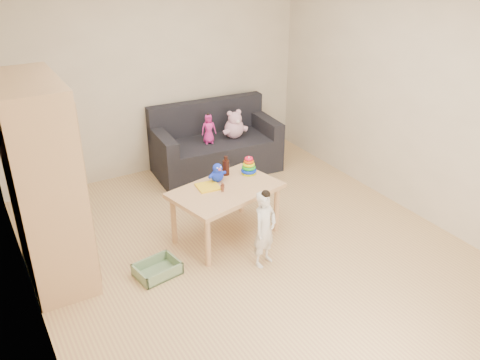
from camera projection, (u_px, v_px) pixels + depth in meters
room at (249, 127)px, 4.55m from camera, size 4.50×4.50×4.50m
wardrobe at (44, 185)px, 4.36m from camera, size 0.51×1.03×1.85m
sofa at (216, 155)px, 6.66m from camera, size 1.64×0.91×0.45m
play_table at (226, 213)px, 5.21m from camera, size 1.19×0.89×0.56m
storage_bin at (157, 269)px, 4.72m from camera, size 0.44×0.36×0.12m
toddler at (265, 230)px, 4.74m from camera, size 0.33×0.27×0.75m
pink_bear at (234, 126)px, 6.55m from camera, size 0.33×0.30×0.31m
doll at (209, 129)px, 6.37m from camera, size 0.21×0.17×0.37m
ring_stacker at (249, 167)px, 5.36m from camera, size 0.17×0.17×0.19m
brown_bottle at (226, 167)px, 5.32m from camera, size 0.07×0.07×0.21m
blue_plush at (217, 172)px, 5.18m from camera, size 0.21×0.20×0.21m
wooden_figure at (222, 187)px, 4.99m from camera, size 0.04×0.04×0.10m
yellow_book at (208, 187)px, 5.10m from camera, size 0.24×0.24×0.02m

